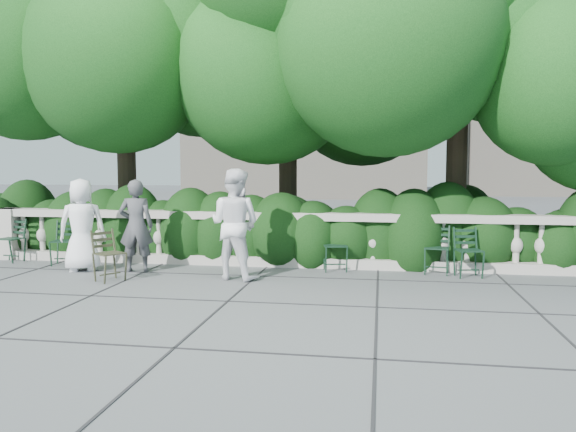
% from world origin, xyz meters
% --- Properties ---
extents(ground, '(90.00, 90.00, 0.00)m').
position_xyz_m(ground, '(0.00, 0.00, 0.00)').
color(ground, '#4D5054').
rests_on(ground, ground).
extents(balustrade, '(12.00, 0.44, 1.00)m').
position_xyz_m(balustrade, '(0.00, 1.80, 0.49)').
color(balustrade, '#9E998E').
rests_on(balustrade, ground).
extents(shrub_hedge, '(15.00, 2.60, 1.70)m').
position_xyz_m(shrub_hedge, '(0.00, 3.00, 0.00)').
color(shrub_hedge, black).
rests_on(shrub_hedge, ground).
extents(tree_canopy, '(15.04, 6.52, 6.78)m').
position_xyz_m(tree_canopy, '(0.69, 3.19, 3.96)').
color(tree_canopy, '#3F3023').
rests_on(tree_canopy, ground).
extents(chair_a, '(0.51, 0.55, 0.84)m').
position_xyz_m(chair_a, '(-5.50, 1.27, 0.00)').
color(chair_a, black).
rests_on(chair_a, ground).
extents(chair_b, '(0.52, 0.55, 0.84)m').
position_xyz_m(chair_b, '(-4.24, 1.12, 0.00)').
color(chair_b, black).
rests_on(chair_b, ground).
extents(chair_c, '(0.52, 0.56, 0.84)m').
position_xyz_m(chair_c, '(0.79, 1.34, 0.00)').
color(chair_c, black).
rests_on(chair_c, ground).
extents(chair_d, '(0.53, 0.56, 0.84)m').
position_xyz_m(chair_d, '(3.01, 1.15, 0.00)').
color(chair_d, black).
rests_on(chair_d, ground).
extents(chair_e, '(0.51, 0.54, 0.84)m').
position_xyz_m(chair_e, '(2.46, 1.34, 0.00)').
color(chair_e, black).
rests_on(chair_e, ground).
extents(chair_weathered, '(0.64, 0.63, 0.84)m').
position_xyz_m(chair_weathered, '(-2.59, -0.07, 0.00)').
color(chair_weathered, black).
rests_on(chair_weathered, ground).
extents(person_businessman, '(0.91, 0.74, 1.62)m').
position_xyz_m(person_businessman, '(-3.61, 0.76, 0.81)').
color(person_businessman, white).
rests_on(person_businessman, ground).
extents(person_woman_grey, '(0.66, 0.50, 1.61)m').
position_xyz_m(person_woman_grey, '(-2.64, 0.85, 0.80)').
color(person_woman_grey, '#404145').
rests_on(person_woman_grey, ground).
extents(person_casual_man, '(1.02, 0.89, 1.80)m').
position_xyz_m(person_casual_man, '(-0.80, 0.55, 0.90)').
color(person_casual_man, white).
rests_on(person_casual_man, ground).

